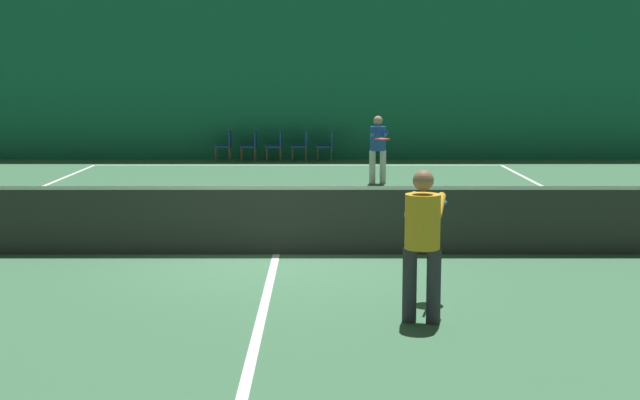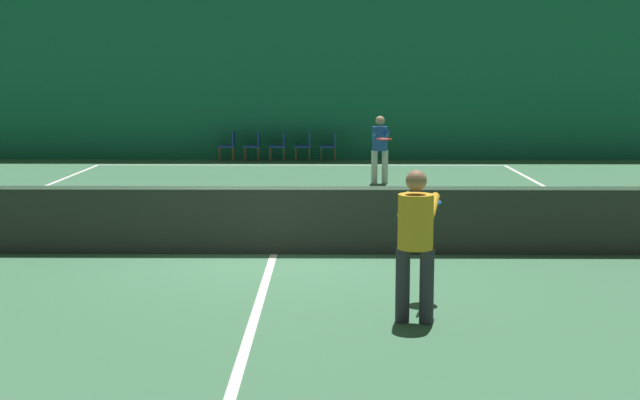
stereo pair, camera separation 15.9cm
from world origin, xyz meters
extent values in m
plane|color=#3D704C|center=(0.00, 0.00, 0.00)|extent=(60.00, 60.00, 0.00)
cube|color=#196B4C|center=(0.00, 13.61, 2.48)|extent=(23.00, 0.12, 4.95)
cube|color=white|center=(0.00, 11.90, 0.00)|extent=(11.00, 0.10, 0.00)
cube|color=white|center=(0.00, 6.40, 0.00)|extent=(8.25, 0.10, 0.00)
cube|color=white|center=(0.00, 0.00, 0.00)|extent=(0.10, 12.80, 0.00)
cube|color=#2D332D|center=(0.00, 0.00, 0.47)|extent=(11.90, 0.02, 0.95)
cube|color=white|center=(0.00, 0.00, 0.92)|extent=(11.90, 0.02, 0.05)
cylinder|color=#2D2D38|center=(1.50, -3.33, 0.38)|extent=(0.17, 0.17, 0.75)
cylinder|color=#2D2D38|center=(1.73, -3.39, 0.38)|extent=(0.17, 0.17, 0.75)
cylinder|color=gold|center=(1.62, -3.36, 1.03)|extent=(0.42, 0.42, 0.55)
sphere|color=#936B4C|center=(1.62, -3.36, 1.44)|extent=(0.21, 0.21, 0.21)
cylinder|color=gold|center=(1.53, -3.09, 1.15)|extent=(0.20, 0.53, 0.22)
cylinder|color=gold|center=(1.81, -3.15, 1.15)|extent=(0.20, 0.53, 0.22)
cylinder|color=black|center=(1.76, -2.73, 1.08)|extent=(0.09, 0.30, 0.03)
torus|color=#1951B2|center=(1.82, -2.43, 1.08)|extent=(0.39, 0.39, 0.03)
cylinder|color=silver|center=(1.82, -2.43, 1.08)|extent=(0.33, 0.33, 0.00)
cylinder|color=beige|center=(2.02, 7.92, 0.37)|extent=(0.15, 0.15, 0.75)
cylinder|color=beige|center=(1.78, 7.91, 0.37)|extent=(0.15, 0.15, 0.75)
cylinder|color=#234C99|center=(1.90, 7.92, 1.02)|extent=(0.36, 0.36, 0.54)
sphere|color=tan|center=(1.90, 7.92, 1.42)|extent=(0.21, 0.21, 0.21)
cylinder|color=#234C99|center=(2.05, 7.68, 1.14)|extent=(0.11, 0.52, 0.22)
cylinder|color=#234C99|center=(1.77, 7.67, 1.14)|extent=(0.11, 0.52, 0.22)
cylinder|color=black|center=(1.93, 7.27, 1.07)|extent=(0.04, 0.31, 0.03)
torus|color=red|center=(1.94, 6.97, 1.07)|extent=(0.34, 0.34, 0.03)
cylinder|color=silver|center=(1.94, 6.97, 1.07)|extent=(0.29, 0.29, 0.00)
cylinder|color=brown|center=(-2.33, 13.25, 0.20)|extent=(0.03, 0.03, 0.39)
cylinder|color=brown|center=(-2.33, 12.87, 0.20)|extent=(0.03, 0.03, 0.39)
cylinder|color=brown|center=(-1.95, 13.25, 0.20)|extent=(0.03, 0.03, 0.39)
cylinder|color=brown|center=(-1.95, 12.87, 0.20)|extent=(0.03, 0.03, 0.39)
cube|color=navy|center=(-2.14, 13.06, 0.41)|extent=(0.44, 0.44, 0.05)
cube|color=navy|center=(-1.94, 13.06, 0.64)|extent=(0.04, 0.44, 0.40)
cylinder|color=brown|center=(-1.61, 13.25, 0.20)|extent=(0.03, 0.03, 0.39)
cylinder|color=brown|center=(-1.61, 12.87, 0.20)|extent=(0.03, 0.03, 0.39)
cylinder|color=brown|center=(-1.23, 13.25, 0.20)|extent=(0.03, 0.03, 0.39)
cylinder|color=brown|center=(-1.23, 12.87, 0.20)|extent=(0.03, 0.03, 0.39)
cube|color=navy|center=(-1.42, 13.06, 0.41)|extent=(0.44, 0.44, 0.05)
cube|color=navy|center=(-1.22, 13.06, 0.64)|extent=(0.04, 0.44, 0.40)
cylinder|color=brown|center=(-0.89, 13.25, 0.20)|extent=(0.03, 0.03, 0.39)
cylinder|color=brown|center=(-0.89, 12.87, 0.20)|extent=(0.03, 0.03, 0.39)
cylinder|color=brown|center=(-0.51, 13.25, 0.20)|extent=(0.03, 0.03, 0.39)
cylinder|color=brown|center=(-0.51, 12.87, 0.20)|extent=(0.03, 0.03, 0.39)
cube|color=navy|center=(-0.70, 13.06, 0.41)|extent=(0.44, 0.44, 0.05)
cube|color=navy|center=(-0.50, 13.06, 0.64)|extent=(0.04, 0.44, 0.40)
cylinder|color=brown|center=(-0.18, 13.25, 0.20)|extent=(0.03, 0.03, 0.39)
cylinder|color=brown|center=(-0.18, 12.87, 0.20)|extent=(0.03, 0.03, 0.39)
cylinder|color=brown|center=(0.20, 13.25, 0.20)|extent=(0.03, 0.03, 0.39)
cylinder|color=brown|center=(0.20, 12.87, 0.20)|extent=(0.03, 0.03, 0.39)
cube|color=navy|center=(0.01, 13.06, 0.41)|extent=(0.44, 0.44, 0.05)
cube|color=navy|center=(0.21, 13.06, 0.64)|extent=(0.04, 0.44, 0.40)
cylinder|color=brown|center=(0.54, 13.25, 0.20)|extent=(0.03, 0.03, 0.39)
cylinder|color=brown|center=(0.54, 12.87, 0.20)|extent=(0.03, 0.03, 0.39)
cylinder|color=brown|center=(0.92, 13.25, 0.20)|extent=(0.03, 0.03, 0.39)
cylinder|color=brown|center=(0.92, 12.87, 0.20)|extent=(0.03, 0.03, 0.39)
cube|color=navy|center=(0.73, 13.06, 0.41)|extent=(0.44, 0.44, 0.05)
cube|color=navy|center=(0.93, 13.06, 0.64)|extent=(0.04, 0.44, 0.40)
camera|label=1|loc=(0.60, -12.03, 2.49)|focal=50.00mm
camera|label=2|loc=(0.76, -12.03, 2.49)|focal=50.00mm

